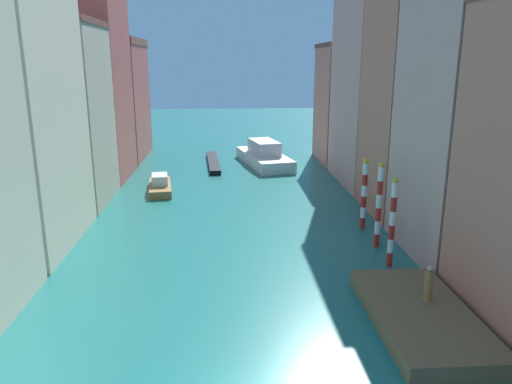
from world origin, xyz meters
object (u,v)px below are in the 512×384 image
object	(u,v)px
vaporetto_white	(264,156)
mooring_pole_2	(364,193)
person_on_dock	(429,284)
gondola_black	(213,162)
waterfront_dock	(421,316)
motorboat_0	(160,185)
mooring_pole_1	(379,204)
mooring_pole_0	(392,221)

from	to	relation	value
vaporetto_white	mooring_pole_2	bearing A→B (deg)	-76.94
person_on_dock	gondola_black	world-z (taller)	person_on_dock
waterfront_dock	motorboat_0	world-z (taller)	motorboat_0
mooring_pole_1	mooring_pole_0	bearing A→B (deg)	-93.17
waterfront_dock	mooring_pole_2	xyz separation A→B (m)	(0.91, 12.16, 2.05)
vaporetto_white	gondola_black	bearing A→B (deg)	175.90
mooring_pole_2	waterfront_dock	bearing A→B (deg)	-94.28
mooring_pole_0	gondola_black	xyz separation A→B (m)	(-10.04, 27.44, -2.29)
gondola_black	motorboat_0	size ratio (longest dim) A/B	1.88
mooring_pole_1	mooring_pole_2	size ratio (longest dim) A/B	1.09
person_on_dock	motorboat_0	xyz separation A→B (m)	(-14.18, 21.85, -0.96)
person_on_dock	mooring_pole_1	world-z (taller)	mooring_pole_1
waterfront_dock	gondola_black	xyz separation A→B (m)	(-9.37, 33.44, -0.13)
vaporetto_white	mooring_pole_0	bearing A→B (deg)	-80.34
mooring_pole_1	person_on_dock	bearing A→B (deg)	-92.00
person_on_dock	motorboat_0	world-z (taller)	person_on_dock
waterfront_dock	motorboat_0	xyz separation A→B (m)	(-13.63, 22.59, 0.14)
mooring_pole_0	mooring_pole_2	world-z (taller)	mooring_pole_0
waterfront_dock	vaporetto_white	bearing A→B (deg)	96.79
mooring_pole_0	person_on_dock	bearing A→B (deg)	-91.37
vaporetto_white	person_on_dock	bearing A→B (deg)	-82.11
waterfront_dock	vaporetto_white	distance (m)	33.29
mooring_pole_1	vaporetto_white	world-z (taller)	mooring_pole_1
waterfront_dock	gondola_black	bearing A→B (deg)	105.65
person_on_dock	mooring_pole_2	bearing A→B (deg)	88.17
mooring_pole_1	motorboat_0	bearing A→B (deg)	136.41
vaporetto_white	mooring_pole_1	bearing A→B (deg)	-78.88
waterfront_dock	mooring_pole_1	xyz separation A→B (m)	(0.83, 8.83, 2.27)
vaporetto_white	gondola_black	distance (m)	5.49
waterfront_dock	mooring_pole_0	xyz separation A→B (m)	(0.67, 6.00, 2.16)
vaporetto_white	gondola_black	world-z (taller)	vaporetto_white
gondola_black	motorboat_0	xyz separation A→B (m)	(-4.26, -10.85, 0.27)
vaporetto_white	gondola_black	xyz separation A→B (m)	(-5.43, 0.39, -0.70)
mooring_pole_2	gondola_black	bearing A→B (deg)	115.78
mooring_pole_0	mooring_pole_1	world-z (taller)	mooring_pole_1
waterfront_dock	vaporetto_white	xyz separation A→B (m)	(-3.93, 33.05, 0.57)
mooring_pole_2	motorboat_0	xyz separation A→B (m)	(-14.54, 10.43, -1.91)
mooring_pole_0	motorboat_0	bearing A→B (deg)	130.76
waterfront_dock	person_on_dock	world-z (taller)	person_on_dock
mooring_pole_0	waterfront_dock	bearing A→B (deg)	-96.39
mooring_pole_2	person_on_dock	bearing A→B (deg)	-91.83
mooring_pole_2	vaporetto_white	size ratio (longest dim) A/B	0.43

